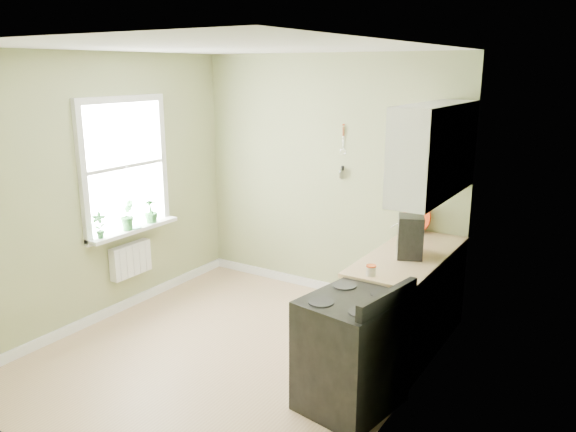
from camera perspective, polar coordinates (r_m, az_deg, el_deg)
The scene contains 21 objects.
floor at distance 5.34m, azimuth -5.74°, elevation -13.79°, with size 3.20×3.60×0.02m, color tan.
ceiling at distance 4.70m, azimuth -6.63°, elevation 16.79°, with size 3.20×3.60×0.02m, color white.
wall_back at distance 6.33m, azimuth 4.03°, elevation 3.93°, with size 3.20×0.02×2.70m, color tan.
wall_left at distance 5.95m, azimuth -18.46°, elevation 2.51°, with size 0.02×3.60×2.70m, color tan.
wall_right at distance 4.08m, azimuth 11.96°, elevation -2.48°, with size 0.02×3.60×2.70m, color tan.
base_cabinets at distance 5.38m, azimuth 12.09°, elevation -8.59°, with size 0.60×1.60×0.87m, color white.
countertop at distance 5.22m, azimuth 12.26°, elevation -3.97°, with size 0.64×1.60×0.04m, color #D4B181.
upper_cabinets at distance 5.05m, azimuth 14.69°, elevation 6.48°, with size 0.35×1.40×0.80m, color white.
window at distance 6.09m, azimuth -16.28°, elevation 4.85°, with size 0.06×1.14×1.44m.
window_sill at distance 6.18m, azimuth -15.38°, elevation -1.32°, with size 0.18×1.14×0.04m, color white.
radiator at distance 6.26m, azimuth -15.70°, elevation -4.29°, with size 0.12×0.50×0.35m, color white.
wall_utensils at distance 6.17m, azimuth 5.57°, elevation 5.65°, with size 0.02×0.14×0.58m.
stove at distance 4.41m, azimuth 6.44°, elevation -13.56°, with size 0.75×0.82×1.01m.
stand_mixer at distance 5.12m, azimuth 12.19°, elevation -2.23°, with size 0.28×0.34×0.37m.
kettle at distance 5.71m, azimuth 11.80°, elevation -1.00°, with size 0.20×0.12×0.21m.
coffee_maker at distance 5.07m, azimuth 12.29°, elevation -2.17°, with size 0.29×0.30×0.38m.
red_tray at distance 5.88m, azimuth 12.98°, elevation -0.08°, with size 0.31×0.31×0.02m, color #B63410.
jar at distance 4.61m, azimuth 8.43°, elevation -5.48°, with size 0.08×0.08×0.09m.
plant_a at distance 5.85m, azimuth -18.64°, elevation -0.91°, with size 0.14×0.10×0.27m, color #2D6E31.
plant_b at distance 6.07m, azimuth -16.04°, elevation 0.10°, with size 0.18×0.14×0.32m, color #2D6E31.
plant_c at distance 6.30m, azimuth -13.75°, elevation 0.52°, with size 0.15×0.15×0.26m, color #2D6E31.
Camera 1 is at (2.92, -3.68, 2.54)m, focal length 35.00 mm.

